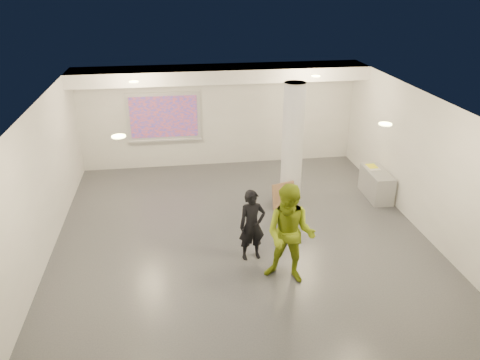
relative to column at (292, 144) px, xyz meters
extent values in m
cube|color=#3B3D43|center=(-1.50, -1.80, -1.50)|extent=(8.00, 9.00, 0.01)
cube|color=silver|center=(-1.50, -1.80, 1.50)|extent=(8.00, 9.00, 0.01)
cube|color=silver|center=(-1.50, 2.70, 0.00)|extent=(8.00, 0.01, 3.00)
cube|color=silver|center=(-1.50, -6.30, 0.00)|extent=(8.00, 0.01, 3.00)
cube|color=silver|center=(-5.50, -1.80, 0.00)|extent=(0.01, 9.00, 3.00)
cube|color=silver|center=(2.50, -1.80, 0.00)|extent=(0.01, 9.00, 3.00)
cube|color=white|center=(-1.50, 2.15, 1.32)|extent=(8.00, 1.10, 0.36)
cylinder|color=#FFF889|center=(-3.70, 0.70, 1.48)|extent=(0.22, 0.22, 0.02)
cylinder|color=#FFF889|center=(0.70, 0.70, 1.48)|extent=(0.22, 0.22, 0.02)
cylinder|color=#FFF889|center=(-3.70, -3.30, 1.48)|extent=(0.22, 0.22, 0.02)
cylinder|color=#FFF889|center=(0.70, -3.30, 1.48)|extent=(0.22, 0.22, 0.02)
cylinder|color=silver|center=(0.00, 0.00, 0.00)|extent=(0.52, 0.52, 3.00)
cube|color=silver|center=(-3.10, 2.66, 0.05)|extent=(2.10, 0.06, 1.40)
cube|color=#0734BB|center=(-3.10, 2.62, 0.05)|extent=(1.90, 0.01, 1.20)
cube|color=silver|center=(-3.10, 2.60, -0.65)|extent=(2.10, 0.08, 0.04)
cube|color=gray|center=(2.22, -0.18, -1.15)|extent=(0.55, 1.23, 0.71)
cube|color=silver|center=(2.17, 0.02, -0.78)|extent=(0.28, 0.35, 0.02)
cube|color=#F2F31A|center=(2.18, 0.11, -0.78)|extent=(0.23, 0.31, 0.03)
cube|color=#966D49|center=(-0.28, -0.43, -1.17)|extent=(0.61, 0.33, 0.65)
cube|color=#966D49|center=(-0.25, -0.44, -1.22)|extent=(0.52, 0.19, 0.56)
imported|color=black|center=(-1.42, -2.49, -0.76)|extent=(0.59, 0.43, 1.49)
imported|color=olive|center=(-0.86, -3.32, -0.53)|extent=(1.17, 1.08, 1.93)
camera|label=1|loc=(-2.84, -10.44, 3.83)|focal=35.00mm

